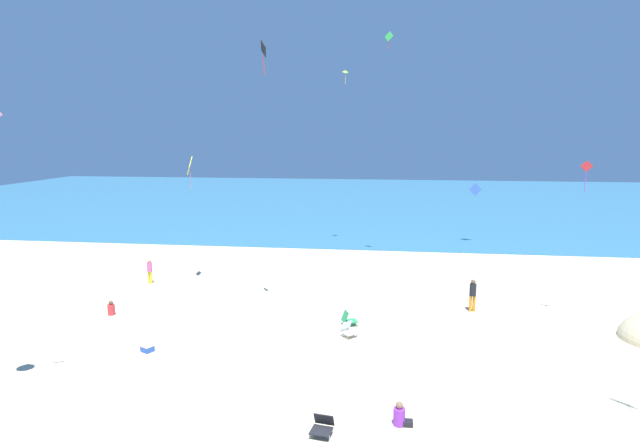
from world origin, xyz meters
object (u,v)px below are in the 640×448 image
cooler_box (147,348)px  kite_red (587,168)px  person_3 (111,309)px  kite_blue (475,190)px  person_4 (473,293)px  kite_black (263,49)px  beach_chair_near_camera (348,319)px  beach_chair_far_right (322,426)px  kite_yellow (190,166)px  person_2 (400,417)px  person_1 (150,269)px  beach_chair_mid_beach (348,330)px  kite_green (389,37)px  kite_lime (346,72)px

cooler_box → kite_red: size_ratio=0.41×
person_3 → kite_blue: (19.28, 18.97, 3.93)m
person_4 → kite_black: size_ratio=1.06×
beach_chair_near_camera → cooler_box: (-7.54, -3.88, -0.17)m
beach_chair_far_right → kite_red: 15.98m
person_4 → kite_yellow: size_ratio=0.86×
kite_blue → person_2: bearing=-102.5°
kite_blue → kite_black: bearing=-123.5°
person_1 → kite_blue: size_ratio=1.08×
beach_chair_mid_beach → kite_green: size_ratio=0.70×
kite_green → person_1: bearing=-153.1°
kite_yellow → kite_black: 8.80m
kite_red → kite_black: (-13.88, -0.87, 5.05)m
person_2 → kite_black: bearing=122.7°
cooler_box → kite_yellow: kite_yellow is taller
person_2 → kite_lime: 27.51m
kite_yellow → kite_black: size_ratio=1.22×
person_2 → beach_chair_far_right: bearing=-162.1°
person_4 → kite_black: kite_black is taller
person_3 → kite_blue: kite_blue is taller
person_2 → person_4: person_4 is taller
beach_chair_near_camera → kite_lime: (-1.59, 16.31, 12.40)m
kite_blue → kite_black: 23.04m
beach_chair_mid_beach → kite_red: bearing=61.4°
beach_chair_near_camera → kite_red: bearing=-10.9°
person_1 → kite_lime: size_ratio=1.40×
beach_chair_near_camera → kite_black: size_ratio=0.55×
kite_red → kite_lime: kite_lime is taller
beach_chair_mid_beach → person_3: bearing=-141.9°
cooler_box → person_2: 10.51m
beach_chair_near_camera → person_2: bearing=-95.5°
person_2 → person_3: bearing=147.7°
beach_chair_near_camera → kite_green: kite_green is taller
person_1 → beach_chair_near_camera: bearing=74.1°
beach_chair_mid_beach → person_4: (5.64, 3.97, 0.60)m
beach_chair_mid_beach → kite_lime: kite_lime is taller
person_4 → kite_lime: kite_lime is taller
kite_blue → person_1: bearing=-145.3°
beach_chair_near_camera → person_1: person_1 is taller
person_3 → kite_lime: (9.56, 16.32, 12.45)m
beach_chair_far_right → kite_green: size_ratio=0.64×
beach_chair_far_right → cooler_box: 8.93m
kite_blue → kite_black: kite_black is taller
beach_chair_mid_beach → cooler_box: (-7.62, -2.59, -0.17)m
person_3 → kite_blue: bearing=-71.6°
kite_black → kite_green: bearing=64.5°
kite_yellow → cooler_box: bearing=-80.3°
kite_blue → kite_green: (-6.69, -7.05, 10.05)m
person_2 → kite_blue: size_ratio=0.56×
person_1 → kite_blue: bearing=133.0°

